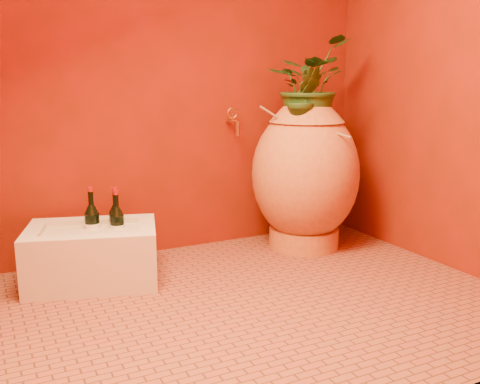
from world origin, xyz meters
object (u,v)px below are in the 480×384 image
stone_basin (93,256)px  wall_tap (233,120)px  wine_bottle_a (92,226)px  amphora (305,173)px  wine_bottle_b (116,224)px  wine_bottle_c (117,227)px

stone_basin → wall_tap: (0.99, 0.28, 0.68)m
stone_basin → wine_bottle_a: size_ratio=2.28×
amphora → wine_bottle_b: amphora is taller
wine_bottle_b → wine_bottle_c: size_ratio=1.00×
amphora → wall_tap: 0.58m
wine_bottle_c → wall_tap: 1.03m
wine_bottle_a → wine_bottle_b: bearing=0.7°
amphora → wine_bottle_b: 1.24m
amphora → wall_tap: amphora is taller
wine_bottle_b → wall_tap: wall_tap is taller
wall_tap → amphora: bearing=-33.7°
wine_bottle_a → stone_basin: bearing=-107.1°
amphora → wine_bottle_a: 1.37m
amphora → wall_tap: bearing=146.3°
wine_bottle_c → amphora: bearing=0.1°
wine_bottle_c → wall_tap: (0.84, 0.26, 0.54)m
wine_bottle_a → wine_bottle_c: (0.12, -0.06, -0.01)m
wine_bottle_a → wine_bottle_b: size_ratio=1.06×
wine_bottle_b → wall_tap: size_ratio=1.84×
wine_bottle_b → wine_bottle_a: bearing=-179.3°
wine_bottle_a → amphora: bearing=-2.5°
stone_basin → wine_bottle_c: wine_bottle_c is taller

